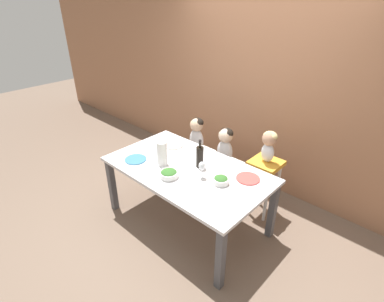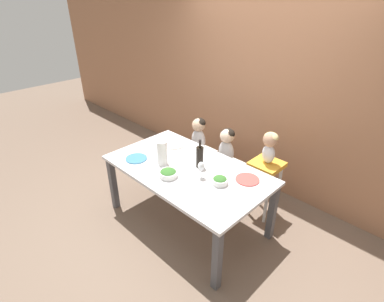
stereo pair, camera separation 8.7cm
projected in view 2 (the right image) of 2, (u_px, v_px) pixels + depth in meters
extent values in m
plane|color=#705B4C|center=(187.00, 220.00, 3.57)|extent=(14.00, 14.00, 0.00)
cube|color=#9E6B4C|center=(262.00, 86.00, 3.76)|extent=(10.00, 0.06, 2.70)
cube|color=silver|center=(187.00, 169.00, 3.23)|extent=(1.78, 1.02, 0.03)
cube|color=#4C4C51|center=(113.00, 183.00, 3.63)|extent=(0.07, 0.07, 0.70)
cube|color=#4C4C51|center=(217.00, 260.00, 2.61)|extent=(0.07, 0.07, 0.70)
cube|color=#4C4C51|center=(169.00, 157.00, 4.19)|extent=(0.07, 0.07, 0.70)
cube|color=#4C4C51|center=(272.00, 212.00, 3.17)|extent=(0.07, 0.07, 0.70)
cylinder|color=silver|center=(184.00, 166.00, 4.27)|extent=(0.04, 0.04, 0.40)
cylinder|color=silver|center=(198.00, 174.00, 4.09)|extent=(0.04, 0.04, 0.40)
cylinder|color=silver|center=(198.00, 159.00, 4.45)|extent=(0.04, 0.04, 0.40)
cylinder|color=silver|center=(213.00, 166.00, 4.27)|extent=(0.04, 0.04, 0.40)
cube|color=silver|center=(198.00, 152.00, 4.16)|extent=(0.39, 0.39, 0.05)
cylinder|color=silver|center=(209.00, 180.00, 3.97)|extent=(0.04, 0.04, 0.40)
cylinder|color=silver|center=(226.00, 189.00, 3.79)|extent=(0.04, 0.04, 0.40)
cylinder|color=silver|center=(223.00, 171.00, 4.15)|extent=(0.04, 0.04, 0.40)
cylinder|color=silver|center=(240.00, 180.00, 3.97)|extent=(0.04, 0.04, 0.40)
cube|color=silver|center=(225.00, 165.00, 3.86)|extent=(0.39, 0.39, 0.05)
cylinder|color=silver|center=(249.00, 190.00, 3.54)|extent=(0.04, 0.04, 0.66)
cylinder|color=silver|center=(267.00, 199.00, 3.39)|extent=(0.04, 0.04, 0.66)
cylinder|color=silver|center=(260.00, 182.00, 3.70)|extent=(0.04, 0.04, 0.66)
cylinder|color=silver|center=(278.00, 190.00, 3.55)|extent=(0.04, 0.04, 0.66)
cube|color=gold|center=(267.00, 164.00, 3.38)|extent=(0.33, 0.33, 0.05)
ellipsoid|color=silver|center=(198.00, 140.00, 4.07)|extent=(0.22, 0.15, 0.32)
sphere|color=#D6AD89|center=(199.00, 125.00, 3.96)|extent=(0.18, 0.18, 0.18)
ellipsoid|color=black|center=(199.00, 123.00, 3.95)|extent=(0.18, 0.17, 0.13)
ellipsoid|color=silver|center=(226.00, 152.00, 3.77)|extent=(0.22, 0.15, 0.32)
sphere|color=beige|center=(227.00, 136.00, 3.66)|extent=(0.18, 0.18, 0.18)
ellipsoid|color=black|center=(228.00, 134.00, 3.65)|extent=(0.18, 0.17, 0.13)
ellipsoid|color=silver|center=(268.00, 154.00, 3.31)|extent=(0.15, 0.10, 0.23)
sphere|color=tan|center=(270.00, 140.00, 3.23)|extent=(0.16, 0.16, 0.16)
ellipsoid|color=#DBC684|center=(271.00, 137.00, 3.22)|extent=(0.16, 0.15, 0.11)
cylinder|color=black|center=(200.00, 157.00, 3.19)|extent=(0.08, 0.08, 0.23)
cylinder|color=black|center=(200.00, 144.00, 3.11)|extent=(0.03, 0.03, 0.08)
cylinder|color=black|center=(200.00, 141.00, 3.10)|extent=(0.03, 0.03, 0.02)
cylinder|color=white|center=(162.00, 153.00, 3.23)|extent=(0.11, 0.11, 0.28)
cylinder|color=white|center=(201.00, 177.00, 3.06)|extent=(0.06, 0.06, 0.00)
cylinder|color=white|center=(201.00, 174.00, 3.04)|extent=(0.01, 0.01, 0.08)
ellipsoid|color=white|center=(201.00, 166.00, 2.99)|extent=(0.07, 0.07, 0.10)
cylinder|color=white|center=(168.00, 174.00, 3.06)|extent=(0.19, 0.19, 0.06)
ellipsoid|color=#336628|center=(168.00, 172.00, 3.05)|extent=(0.16, 0.16, 0.04)
cylinder|color=white|center=(220.00, 181.00, 2.95)|extent=(0.16, 0.16, 0.06)
ellipsoid|color=#336628|center=(220.00, 179.00, 2.93)|extent=(0.13, 0.13, 0.04)
cylinder|color=teal|center=(136.00, 158.00, 3.39)|extent=(0.24, 0.24, 0.01)
cylinder|color=silver|center=(175.00, 145.00, 3.69)|extent=(0.24, 0.24, 0.01)
cylinder|color=#D14C47|center=(247.00, 179.00, 3.02)|extent=(0.24, 0.24, 0.01)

